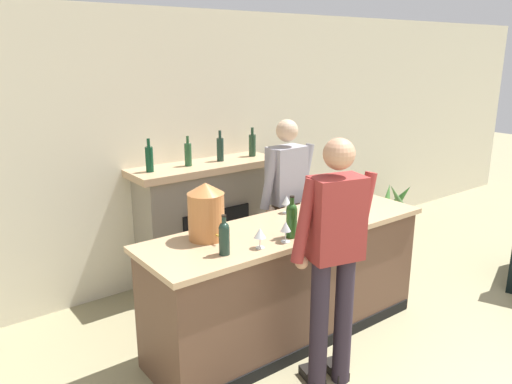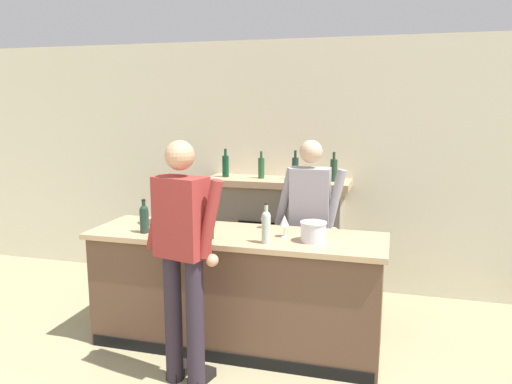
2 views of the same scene
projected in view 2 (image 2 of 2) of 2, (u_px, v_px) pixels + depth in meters
name	position (u px, v px, depth m)	size (l,w,h in m)	color
wall_back_panel	(296.00, 166.00, 5.59)	(12.00, 0.07, 2.75)	beige
bar_counter	(236.00, 290.00, 4.25)	(2.49, 0.75, 0.99)	brown
fireplace_stone	(278.00, 234.00, 5.51)	(1.56, 0.52, 1.57)	gray
person_customer	(183.00, 253.00, 3.56)	(0.65, 0.37, 1.82)	#2B222D
person_bartender	(310.00, 224.00, 4.64)	(0.66, 0.31, 1.74)	brown
copper_dispenser	(168.00, 200.00, 4.44)	(0.28, 0.31, 0.43)	#BC743D
ice_bucket_steel	(313.00, 232.00, 3.90)	(0.21, 0.21, 0.16)	silver
wine_bottle_riesling_slim	(144.00, 218.00, 4.16)	(0.08, 0.08, 0.29)	#1D3328
wine_bottle_port_short	(266.00, 225.00, 3.85)	(0.07, 0.07, 0.32)	#A3B9AF
wine_bottle_merlot_tall	(209.00, 221.00, 3.98)	(0.08, 0.08, 0.32)	#204C1A
wine_glass_back_row	(195.00, 225.00, 3.96)	(0.08, 0.08, 0.16)	silver
wine_glass_front_right	(265.00, 215.00, 4.33)	(0.08, 0.08, 0.16)	silver
wine_glass_mid_counter	(170.00, 224.00, 4.04)	(0.09, 0.09, 0.15)	silver
wine_glass_near_bucket	(284.00, 221.00, 4.04)	(0.08, 0.08, 0.18)	silver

